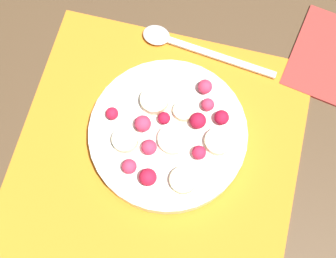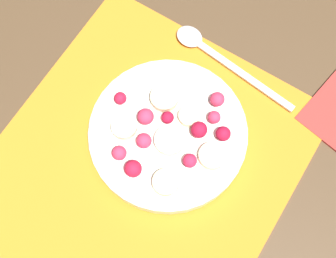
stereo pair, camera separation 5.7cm
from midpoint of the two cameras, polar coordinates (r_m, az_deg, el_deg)
name	(u,v)px [view 2 (the right image)]	position (r m, az deg, el deg)	size (l,w,h in m)	color
ground_plane	(139,171)	(0.59, -0.89, -5.60)	(3.00, 3.00, 0.00)	#4C3823
placemat	(138,171)	(0.59, -0.89, -5.53)	(0.41, 0.35, 0.01)	orange
fruit_bowl	(168,133)	(0.58, 2.77, -0.95)	(0.20, 0.20, 0.04)	silver
spoon	(210,51)	(0.64, 7.70, 9.03)	(0.04, 0.19, 0.01)	silver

